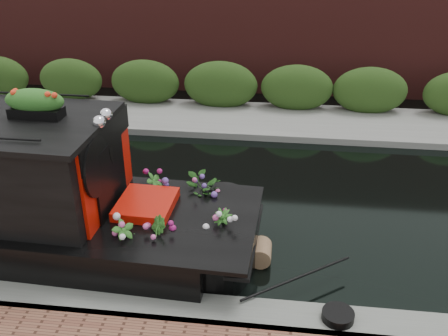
# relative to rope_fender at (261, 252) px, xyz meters

# --- Properties ---
(ground) EXTENTS (80.00, 80.00, 0.00)m
(ground) POSITION_rel_rope_fender_xyz_m (-1.73, 1.83, -0.17)
(ground) COLOR black
(ground) RESTS_ON ground
(near_bank_coping) EXTENTS (40.00, 0.60, 0.50)m
(near_bank_coping) POSITION_rel_rope_fender_xyz_m (-1.73, -1.47, -0.17)
(near_bank_coping) COLOR slate
(near_bank_coping) RESTS_ON ground
(far_bank_path) EXTENTS (40.00, 2.40, 0.34)m
(far_bank_path) POSITION_rel_rope_fender_xyz_m (-1.73, 6.03, -0.17)
(far_bank_path) COLOR gray
(far_bank_path) RESTS_ON ground
(far_hedge) EXTENTS (40.00, 1.10, 2.80)m
(far_hedge) POSITION_rel_rope_fender_xyz_m (-1.73, 6.93, -0.17)
(far_hedge) COLOR #264216
(far_hedge) RESTS_ON ground
(far_brick_wall) EXTENTS (40.00, 1.00, 8.00)m
(far_brick_wall) POSITION_rel_rope_fender_xyz_m (-1.73, 9.03, -0.17)
(far_brick_wall) COLOR #4F1D1A
(far_brick_wall) RESTS_ON ground
(rope_fender) EXTENTS (0.35, 0.46, 0.35)m
(rope_fender) POSITION_rel_rope_fender_xyz_m (0.00, 0.00, 0.00)
(rope_fender) COLOR #8B6849
(rope_fender) RESTS_ON ground
(coiled_mooring_rope) EXTENTS (0.44, 0.44, 0.12)m
(coiled_mooring_rope) POSITION_rel_rope_fender_xyz_m (1.12, -1.46, 0.14)
(coiled_mooring_rope) COLOR black
(coiled_mooring_rope) RESTS_ON near_bank_coping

